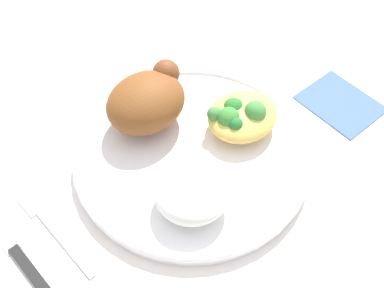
% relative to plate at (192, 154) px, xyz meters
% --- Properties ---
extents(ground_plane, '(2.00, 2.00, 0.00)m').
position_rel_plate_xyz_m(ground_plane, '(0.00, 0.00, -0.01)').
color(ground_plane, white).
extents(plate, '(0.30, 0.30, 0.02)m').
position_rel_plate_xyz_m(plate, '(0.00, 0.00, 0.00)').
color(plate, white).
rests_on(plate, ground_plane).
extents(roasted_chicken, '(0.12, 0.09, 0.06)m').
position_rel_plate_xyz_m(roasted_chicken, '(-0.01, 0.08, 0.04)').
color(roasted_chicken, brown).
rests_on(roasted_chicken, plate).
extents(rice_pile, '(0.09, 0.09, 0.04)m').
position_rel_plate_xyz_m(rice_pile, '(-0.05, -0.06, 0.03)').
color(rice_pile, white).
rests_on(rice_pile, plate).
extents(mac_cheese_with_broccoli, '(0.09, 0.08, 0.04)m').
position_rel_plate_xyz_m(mac_cheese_with_broccoli, '(0.07, -0.01, 0.03)').
color(mac_cheese_with_broccoli, '#E7BA51').
rests_on(mac_cheese_with_broccoli, plate).
extents(fork, '(0.02, 0.14, 0.01)m').
position_rel_plate_xyz_m(fork, '(-0.19, 0.03, -0.01)').
color(fork, silver).
rests_on(fork, ground_plane).
extents(knife, '(0.02, 0.19, 0.01)m').
position_rel_plate_xyz_m(knife, '(-0.23, 0.03, -0.01)').
color(knife, black).
rests_on(knife, ground_plane).
extents(napkin, '(0.09, 0.11, 0.00)m').
position_rel_plate_xyz_m(napkin, '(0.22, -0.07, -0.01)').
color(napkin, '#47669E').
rests_on(napkin, ground_plane).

